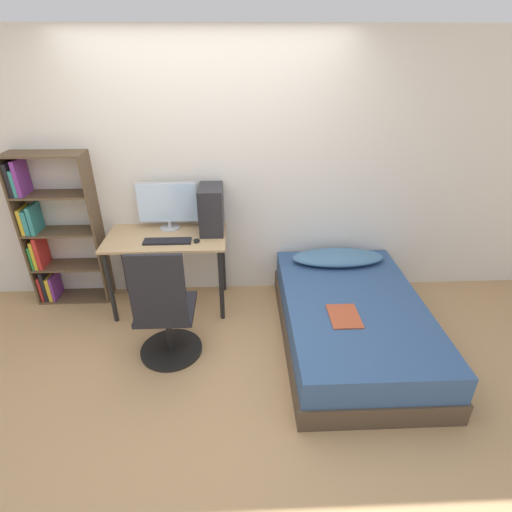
% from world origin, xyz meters
% --- Properties ---
extents(ground_plane, '(14.00, 14.00, 0.00)m').
position_xyz_m(ground_plane, '(0.00, 0.00, 0.00)').
color(ground_plane, tan).
extents(wall_back, '(8.00, 0.05, 2.50)m').
position_xyz_m(wall_back, '(0.00, 1.35, 1.25)').
color(wall_back, silver).
rests_on(wall_back, ground_plane).
extents(desk, '(1.12, 0.61, 0.76)m').
position_xyz_m(desk, '(-0.44, 1.02, 0.65)').
color(desk, tan).
rests_on(desk, ground_plane).
extents(bookshelf, '(0.71, 0.27, 1.51)m').
position_xyz_m(bookshelf, '(-1.58, 1.19, 0.73)').
color(bookshelf, brown).
rests_on(bookshelf, ground_plane).
extents(office_chair, '(0.53, 0.53, 1.06)m').
position_xyz_m(office_chair, '(-0.36, 0.25, 0.40)').
color(office_chair, black).
rests_on(office_chair, ground_plane).
extents(bed, '(1.19, 1.87, 0.42)m').
position_xyz_m(bed, '(1.21, 0.39, 0.21)').
color(bed, '#4C3D2D').
rests_on(bed, ground_plane).
extents(pillow, '(0.90, 0.36, 0.11)m').
position_xyz_m(pillow, '(1.21, 1.07, 0.48)').
color(pillow, teal).
rests_on(pillow, bed).
extents(magazine, '(0.24, 0.32, 0.01)m').
position_xyz_m(magazine, '(1.07, 0.18, 0.43)').
color(magazine, '#B24C2D').
rests_on(magazine, bed).
extents(monitor, '(0.58, 0.19, 0.46)m').
position_xyz_m(monitor, '(-0.43, 1.22, 1.00)').
color(monitor, '#B7B7BC').
rests_on(monitor, desk).
extents(keyboard, '(0.43, 0.12, 0.02)m').
position_xyz_m(keyboard, '(-0.41, 0.90, 0.77)').
color(keyboard, black).
rests_on(keyboard, desk).
extents(pc_tower, '(0.22, 0.35, 0.44)m').
position_xyz_m(pc_tower, '(-0.01, 1.13, 0.98)').
color(pc_tower, '#232328').
rests_on(pc_tower, desk).
extents(mouse, '(0.06, 0.09, 0.02)m').
position_xyz_m(mouse, '(-0.14, 0.90, 0.77)').
color(mouse, black).
rests_on(mouse, desk).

